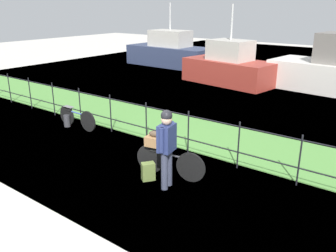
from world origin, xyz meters
TOP-DOWN VIEW (x-y plane):
  - ground_plane at (0.00, 0.00)m, footprint 60.00×60.00m
  - grass_strip at (0.00, 3.31)m, footprint 27.00×2.40m
  - harbor_water at (0.00, 13.22)m, footprint 30.00×30.00m
  - iron_fence at (-0.00, 1.93)m, footprint 18.04×0.04m
  - bicycle_main at (1.06, 0.64)m, footprint 1.64×0.34m
  - wooden_crate at (0.71, 0.58)m, footprint 0.43×0.33m
  - terrier_dog at (0.73, 0.58)m, footprint 0.32×0.19m
  - cyclist_person at (1.31, 0.22)m, footprint 0.33×0.53m
  - backpack_on_paving at (0.80, 0.23)m, footprint 0.31×0.33m
  - mooring_bollard at (-3.53, 1.43)m, footprint 0.20×0.20m
  - bicycle_parked at (-3.16, 1.53)m, footprint 1.62×0.16m
  - moored_boat_near at (-2.52, 10.24)m, footprint 4.62×2.65m
  - moored_boat_far at (-7.95, 12.75)m, footprint 5.59×2.28m

SIDE VIEW (x-z plane):
  - ground_plane at x=0.00m, z-range 0.00..0.00m
  - harbor_water at x=0.00m, z-range 0.00..0.00m
  - grass_strip at x=0.00m, z-range 0.00..0.03m
  - mooring_bollard at x=-3.53m, z-range 0.00..0.37m
  - backpack_on_paving at x=0.80m, z-range 0.00..0.40m
  - bicycle_parked at x=-3.16m, z-range 0.02..0.65m
  - bicycle_main at x=1.06m, z-range 0.02..0.68m
  - iron_fence at x=0.00m, z-range 0.08..1.22m
  - moored_boat_near at x=-2.52m, z-range -1.05..2.60m
  - wooden_crate at x=0.71m, z-range 0.66..0.89m
  - moored_boat_far at x=-7.95m, z-range -1.06..2.68m
  - terrier_dog at x=0.73m, z-range 0.87..1.05m
  - cyclist_person at x=1.31m, z-range 0.16..1.84m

